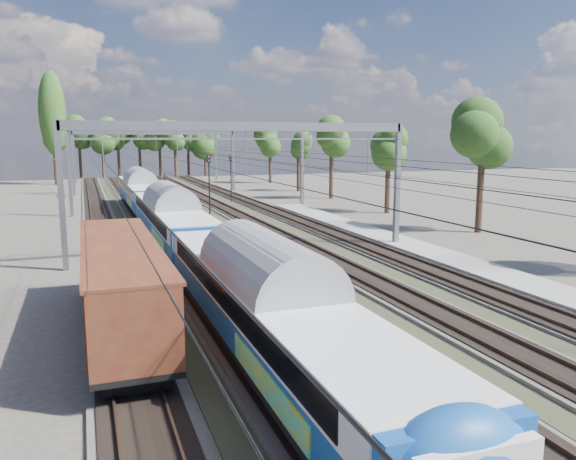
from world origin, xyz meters
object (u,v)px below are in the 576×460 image
object	(u,v)px
freight_boxcar	(121,281)
emu_train	(172,213)
worker	(165,178)
signal_near	(209,178)
signal_far	(231,172)

from	to	relation	value
freight_boxcar	emu_train	bearing A→B (deg)	74.72
worker	signal_near	world-z (taller)	signal_near
worker	signal_far	bearing A→B (deg)	-162.98
emu_train	signal_far	distance (m)	30.93
emu_train	signal_far	size ratio (longest dim) A/B	11.42
worker	signal_near	distance (m)	43.92
freight_boxcar	signal_far	distance (m)	47.95
worker	signal_far	world-z (taller)	signal_far
emu_train	signal_far	world-z (taller)	signal_far
freight_boxcar	signal_far	bearing A→B (deg)	70.35
emu_train	worker	xyz separation A→B (m)	(7.90, 61.43, -1.86)
signal_far	worker	bearing A→B (deg)	111.72
worker	signal_near	bearing A→B (deg)	-171.28
emu_train	worker	bearing A→B (deg)	82.67
worker	signal_near	size ratio (longest dim) A/B	0.28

